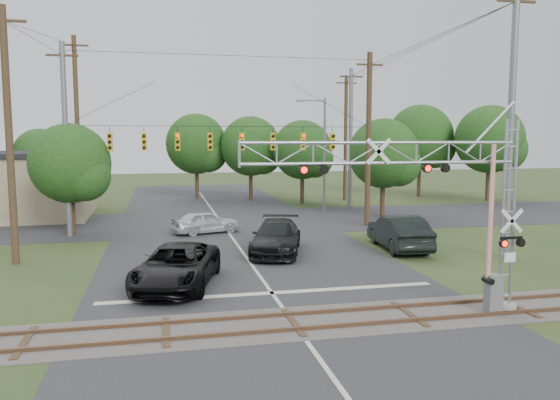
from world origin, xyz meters
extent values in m
plane|color=#2B401D|center=(0.00, 0.00, 0.00)|extent=(160.00, 160.00, 0.00)
cube|color=#28282A|center=(0.00, 10.00, 0.01)|extent=(14.00, 90.00, 0.02)
cube|color=#28282A|center=(0.00, 24.00, 0.01)|extent=(90.00, 12.00, 0.02)
cube|color=#4E4A44|center=(0.00, 2.00, 0.02)|extent=(90.00, 3.20, 0.05)
cube|color=brown|center=(0.00, 1.28, 0.09)|extent=(90.00, 0.12, 0.14)
cube|color=brown|center=(0.00, 2.72, 0.09)|extent=(90.00, 0.12, 0.14)
cylinder|color=gray|center=(7.34, 1.70, 0.14)|extent=(0.82, 0.82, 0.27)
cube|color=silver|center=(7.30, 1.43, 1.95)|extent=(0.41, 0.03, 0.32)
cube|color=slate|center=(6.80, 1.52, 0.68)|extent=(0.50, 0.41, 1.36)
cube|color=red|center=(6.57, 1.52, 3.45)|extent=(0.13, 0.08, 4.54)
cylinder|color=slate|center=(-9.50, 20.00, 5.75)|extent=(0.32, 0.32, 11.50)
cylinder|color=#40291D|center=(9.50, 20.00, 5.75)|extent=(0.36, 0.36, 11.50)
cylinder|color=black|center=(0.00, 20.00, 6.65)|extent=(19.00, 0.03, 0.03)
cube|color=gold|center=(-7.00, 20.00, 5.70)|extent=(0.30, 0.30, 1.10)
cube|color=gold|center=(-5.00, 20.00, 5.70)|extent=(0.30, 0.30, 1.10)
cube|color=gold|center=(-3.00, 20.00, 5.70)|extent=(0.30, 0.30, 1.10)
cube|color=gold|center=(-1.00, 20.00, 5.70)|extent=(0.30, 0.30, 1.10)
cube|color=gold|center=(1.00, 20.00, 5.70)|extent=(0.30, 0.30, 1.10)
cube|color=gold|center=(3.00, 20.00, 5.70)|extent=(0.30, 0.30, 1.10)
cube|color=gold|center=(5.00, 20.00, 5.70)|extent=(0.30, 0.30, 1.10)
cube|color=gold|center=(7.00, 20.00, 5.70)|extent=(0.30, 0.30, 1.10)
imported|color=black|center=(-3.51, 7.30, 0.83)|extent=(4.19, 6.49, 1.66)
imported|color=black|center=(1.69, 12.70, 0.84)|extent=(3.93, 6.23, 1.68)
imported|color=silver|center=(-1.39, 19.44, 0.71)|extent=(4.50, 2.88, 1.43)
imported|color=black|center=(8.30, 12.30, 0.91)|extent=(2.41, 5.70, 1.83)
cylinder|color=slate|center=(8.83, 27.77, 4.54)|extent=(0.20, 0.20, 9.09)
cylinder|color=slate|center=(7.82, 27.77, 8.89)|extent=(2.02, 0.12, 0.12)
cube|color=slate|center=(6.81, 27.77, 8.83)|extent=(0.61, 0.25, 0.15)
cylinder|color=#40291D|center=(-9.94, 27.97, 6.62)|extent=(0.34, 0.34, 13.25)
cube|color=#40291D|center=(-9.94, 27.97, 12.55)|extent=(2.00, 0.12, 0.12)
cylinder|color=slate|center=(11.89, 30.25, 5.90)|extent=(0.34, 0.34, 11.80)
cube|color=#40291D|center=(11.89, 30.25, 11.10)|extent=(2.00, 0.12, 0.12)
cylinder|color=#40291D|center=(-10.84, 12.97, 5.94)|extent=(0.34, 0.34, 11.88)
cube|color=#40291D|center=(-10.84, 12.97, 11.18)|extent=(2.00, 0.12, 0.12)
cylinder|color=slate|center=(12.52, 9.18, 6.51)|extent=(0.34, 0.34, 13.03)
cube|color=#40291D|center=(12.52, 9.18, 12.33)|extent=(2.00, 0.12, 0.12)
cylinder|color=#40291D|center=(13.12, 35.04, 5.87)|extent=(0.34, 0.34, 11.75)
cube|color=#40291D|center=(13.12, 35.04, 11.05)|extent=(2.00, 0.12, 0.12)
cylinder|color=#3D2C1B|center=(-14.86, 39.45, 1.56)|extent=(0.36, 0.36, 3.11)
sphere|color=#134214|center=(-14.86, 39.45, 4.39)|extent=(4.81, 4.81, 4.81)
cylinder|color=#3D2C1B|center=(-9.40, 20.52, 1.56)|extent=(0.36, 0.36, 3.12)
sphere|color=#134214|center=(-9.40, 20.52, 4.40)|extent=(4.82, 4.82, 4.82)
cylinder|color=#3D2C1B|center=(-0.63, 39.43, 1.90)|extent=(0.36, 0.36, 3.80)
sphere|color=#134214|center=(-0.63, 39.43, 5.36)|extent=(5.88, 5.88, 5.88)
cylinder|color=#3D2C1B|center=(4.31, 36.92, 1.83)|extent=(0.36, 0.36, 3.66)
sphere|color=#134214|center=(4.31, 36.92, 5.16)|extent=(5.66, 5.66, 5.66)
cylinder|color=#3D2C1B|center=(8.47, 33.46, 1.73)|extent=(0.36, 0.36, 3.46)
sphere|color=#134214|center=(8.47, 33.46, 4.87)|extent=(5.34, 5.34, 5.34)
cylinder|color=#3D2C1B|center=(12.30, 24.05, 1.69)|extent=(0.36, 0.36, 3.39)
sphere|color=#134214|center=(12.30, 24.05, 4.77)|extent=(5.24, 5.24, 5.24)
cylinder|color=#3D2C1B|center=(21.50, 36.49, 2.12)|extent=(0.36, 0.36, 4.25)
sphere|color=#134214|center=(21.50, 36.49, 5.98)|extent=(6.56, 6.56, 6.56)
cylinder|color=#3D2C1B|center=(26.23, 31.79, 2.06)|extent=(0.36, 0.36, 4.13)
sphere|color=#134214|center=(26.23, 31.79, 5.81)|extent=(6.38, 6.38, 6.38)
camera|label=1|loc=(-4.02, -14.39, 5.91)|focal=35.00mm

